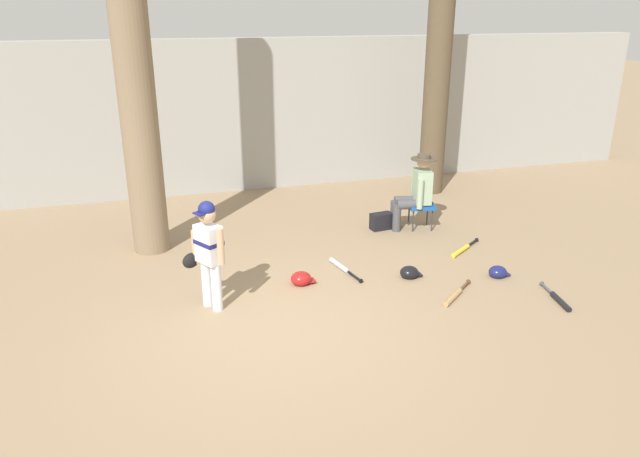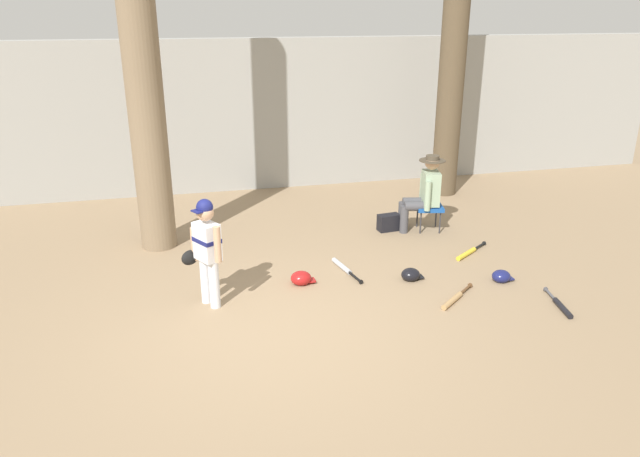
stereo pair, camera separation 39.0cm
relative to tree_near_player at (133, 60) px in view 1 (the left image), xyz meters
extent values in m
plane|color=#937A5B|center=(1.25, -2.86, -2.65)|extent=(60.00, 60.00, 0.00)
cube|color=#9E9E99|center=(1.25, 2.73, -1.26)|extent=(18.00, 0.36, 2.78)
cylinder|color=#7F6B51|center=(0.00, 0.00, 0.30)|extent=(0.50, 0.50, 5.91)
cone|color=#7F6B51|center=(0.00, 0.00, -2.65)|extent=(0.75, 0.75, 0.30)
cylinder|color=brown|center=(5.18, 1.48, -0.33)|extent=(0.46, 0.46, 4.63)
cone|color=brown|center=(5.18, 1.48, -2.65)|extent=(0.67, 0.67, 0.28)
cylinder|color=white|center=(0.66, -2.13, -2.36)|extent=(0.12, 0.12, 0.58)
cylinder|color=white|center=(0.57, -1.98, -2.36)|extent=(0.12, 0.12, 0.58)
cube|color=white|center=(0.61, -2.05, -1.85)|extent=(0.32, 0.36, 0.44)
cube|color=navy|center=(0.61, -2.05, -1.83)|extent=(0.34, 0.37, 0.05)
sphere|color=tan|center=(0.61, -2.05, -1.50)|extent=(0.20, 0.20, 0.20)
sphere|color=navy|center=(0.61, -2.05, -1.44)|extent=(0.19, 0.19, 0.19)
cube|color=navy|center=(0.54, -2.10, -1.47)|extent=(0.16, 0.17, 0.02)
cylinder|color=tan|center=(0.72, -2.27, -1.81)|extent=(0.11, 0.11, 0.42)
cylinder|color=tan|center=(0.47, -1.89, -1.93)|extent=(0.11, 0.11, 0.40)
ellipsoid|color=black|center=(0.41, -1.90, -2.09)|extent=(0.25, 0.21, 0.18)
cube|color=#194C9E|center=(4.10, -0.32, -2.27)|extent=(0.48, 0.48, 0.06)
cylinder|color=#333338|center=(3.92, -0.43, -2.46)|extent=(0.02, 0.02, 0.38)
cylinder|color=#333338|center=(3.99, -0.14, -2.46)|extent=(0.02, 0.02, 0.38)
cylinder|color=#333338|center=(4.22, -0.50, -2.46)|extent=(0.02, 0.02, 0.38)
cylinder|color=#333338|center=(4.28, -0.21, -2.46)|extent=(0.02, 0.02, 0.38)
cylinder|color=#47474C|center=(3.69, -0.33, -2.44)|extent=(0.13, 0.13, 0.43)
cylinder|color=#47474C|center=(3.73, -0.14, -2.44)|extent=(0.13, 0.13, 0.43)
cylinder|color=#47474C|center=(3.89, -0.37, -2.22)|extent=(0.42, 0.23, 0.15)
cylinder|color=#47474C|center=(3.93, -0.18, -2.22)|extent=(0.42, 0.23, 0.15)
cube|color=#99B293|center=(4.10, -0.32, -1.96)|extent=(0.31, 0.40, 0.52)
cylinder|color=#99B293|center=(3.98, -0.52, -2.02)|extent=(0.11, 0.11, 0.46)
cylinder|color=#99B293|center=(4.07, -0.09, -2.02)|extent=(0.11, 0.11, 0.46)
sphere|color=tan|center=(4.10, -0.32, -1.56)|extent=(0.22, 0.22, 0.22)
cylinder|color=#4C4233|center=(4.10, -0.32, -1.53)|extent=(0.40, 0.40, 0.02)
cylinder|color=#4C4233|center=(4.10, -0.32, -1.50)|extent=(0.20, 0.20, 0.09)
cube|color=black|center=(3.50, -0.19, -2.52)|extent=(0.36, 0.22, 0.26)
cylinder|color=yellow|center=(4.21, -1.42, -2.62)|extent=(0.42, 0.32, 0.07)
cylinder|color=black|center=(4.53, -1.20, -2.62)|extent=(0.27, 0.20, 0.03)
cylinder|color=black|center=(4.66, -1.11, -2.62)|extent=(0.05, 0.06, 0.06)
cylinder|color=#B7BCC6|center=(2.39, -1.42, -2.62)|extent=(0.16, 0.47, 0.07)
cylinder|color=black|center=(2.47, -1.80, -2.62)|extent=(0.09, 0.31, 0.03)
cylinder|color=black|center=(2.50, -1.95, -2.62)|extent=(0.06, 0.03, 0.06)
cylinder|color=black|center=(4.56, -3.17, -2.62)|extent=(0.14, 0.43, 0.07)
cylinder|color=#4C4C51|center=(4.63, -2.82, -2.62)|extent=(0.08, 0.28, 0.03)
cylinder|color=#4C4C51|center=(4.65, -2.68, -2.62)|extent=(0.06, 0.03, 0.06)
cylinder|color=tan|center=(3.40, -2.70, -2.62)|extent=(0.39, 0.34, 0.07)
cylinder|color=brown|center=(3.68, -2.46, -2.62)|extent=(0.25, 0.22, 0.03)
cylinder|color=brown|center=(3.80, -2.36, -2.62)|extent=(0.05, 0.05, 0.06)
ellipsoid|color=black|center=(3.16, -1.97, -2.58)|extent=(0.25, 0.22, 0.17)
cube|color=black|center=(3.27, -1.97, -2.62)|extent=(0.10, 0.12, 0.02)
ellipsoid|color=navy|center=(4.27, -2.29, -2.58)|extent=(0.24, 0.22, 0.16)
cube|color=navy|center=(4.38, -2.29, -2.62)|extent=(0.10, 0.12, 0.02)
ellipsoid|color=#A81919|center=(1.76, -1.76, -2.57)|extent=(0.27, 0.24, 0.18)
cube|color=#A81919|center=(1.89, -1.76, -2.62)|extent=(0.11, 0.13, 0.02)
camera|label=1|loc=(0.01, -8.39, 0.66)|focal=33.55mm
camera|label=2|loc=(0.39, -8.49, 0.66)|focal=33.55mm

